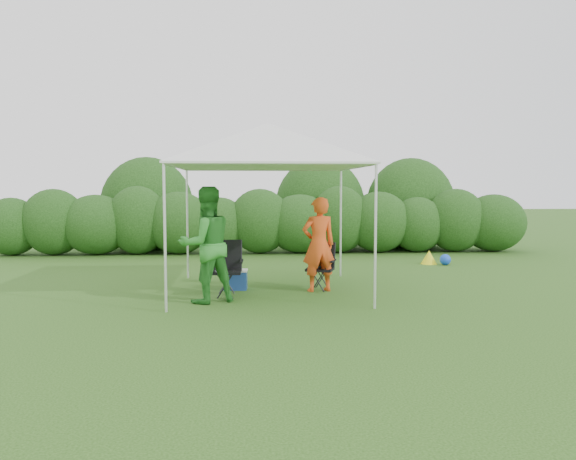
{
  "coord_description": "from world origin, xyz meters",
  "views": [
    {
      "loc": [
        -0.35,
        -8.94,
        1.77
      ],
      "look_at": [
        0.34,
        0.4,
        1.05
      ],
      "focal_mm": 35.0,
      "sensor_mm": 36.0,
      "label": 1
    }
  ],
  "objects": [
    {
      "name": "man",
      "position": [
        0.86,
        0.44,
        0.8
      ],
      "size": [
        0.65,
        0.5,
        1.6
      ],
      "primitive_type": "imported",
      "rotation": [
        0.0,
        0.0,
        3.37
      ],
      "color": "#ED4E1B",
      "rests_on": "ground"
    },
    {
      "name": "woman",
      "position": [
        -0.97,
        -0.36,
        0.89
      ],
      "size": [
        1.07,
        0.98,
        1.78
      ],
      "primitive_type": "imported",
      "rotation": [
        0.0,
        0.0,
        3.59
      ],
      "color": "#308B2D",
      "rests_on": "ground"
    },
    {
      "name": "lawn_toy",
      "position": [
        3.91,
        3.54,
        0.15
      ],
      "size": [
        0.62,
        0.52,
        0.31
      ],
      "color": "yellow",
      "rests_on": "ground"
    },
    {
      "name": "cooler",
      "position": [
        -0.55,
        0.7,
        0.17
      ],
      "size": [
        0.43,
        0.33,
        0.34
      ],
      "rotation": [
        0.0,
        0.0,
        -0.07
      ],
      "color": "navy",
      "rests_on": "ground"
    },
    {
      "name": "ground",
      "position": [
        0.0,
        0.0,
        0.0
      ],
      "size": [
        70.0,
        70.0,
        0.0
      ],
      "primitive_type": "plane",
      "color": "#36621F"
    },
    {
      "name": "hedge",
      "position": [
        0.1,
        6.0,
        0.82
      ],
      "size": [
        14.5,
        1.53,
        1.8
      ],
      "color": "#234F18",
      "rests_on": "ground"
    },
    {
      "name": "bottle",
      "position": [
        -0.49,
        0.66,
        0.48
      ],
      "size": [
        0.07,
        0.07,
        0.27
      ],
      "primitive_type": "cylinder",
      "color": "#592D0C",
      "rests_on": "cooler"
    },
    {
      "name": "chair_right",
      "position": [
        0.92,
        0.63,
        0.46
      ],
      "size": [
        0.6,
        0.57,
        0.81
      ],
      "rotation": [
        0.0,
        0.0,
        -0.33
      ],
      "color": "black",
      "rests_on": "ground"
    },
    {
      "name": "chair_left",
      "position": [
        -0.69,
        0.21,
        0.51
      ],
      "size": [
        0.57,
        0.52,
        0.9
      ],
      "rotation": [
        0.0,
        0.0,
        -0.03
      ],
      "color": "black",
      "rests_on": "ground"
    },
    {
      "name": "canopy",
      "position": [
        0.0,
        0.5,
        2.46
      ],
      "size": [
        3.1,
        3.1,
        2.83
      ],
      "color": "silver",
      "rests_on": "ground"
    }
  ]
}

